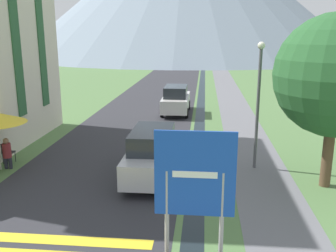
{
  "coord_description": "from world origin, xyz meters",
  "views": [
    {
      "loc": [
        1.4,
        -3.84,
        5.17
      ],
      "look_at": [
        0.06,
        10.0,
        1.68
      ],
      "focal_mm": 40.0,
      "sensor_mm": 36.0,
      "label": 1
    }
  ],
  "objects_px": {
    "parked_car_near": "(153,153)",
    "cafe_chair_far_right": "(8,151)",
    "road_sign": "(195,185)",
    "streetlamp": "(258,95)",
    "person_seated_near": "(7,152)",
    "tree_by_path": "(336,76)",
    "parked_car_far": "(176,100)"
  },
  "relations": [
    {
      "from": "road_sign",
      "to": "tree_by_path",
      "type": "distance_m",
      "value": 7.06
    },
    {
      "from": "road_sign",
      "to": "streetlamp",
      "type": "distance_m",
      "value": 7.22
    },
    {
      "from": "parked_car_near",
      "to": "cafe_chair_far_right",
      "type": "distance_m",
      "value": 6.08
    },
    {
      "from": "parked_car_near",
      "to": "person_seated_near",
      "type": "distance_m",
      "value": 5.74
    },
    {
      "from": "cafe_chair_far_right",
      "to": "tree_by_path",
      "type": "relative_size",
      "value": 0.15
    },
    {
      "from": "cafe_chair_far_right",
      "to": "person_seated_near",
      "type": "xyz_separation_m",
      "value": [
        0.29,
        -0.54,
        0.17
      ]
    },
    {
      "from": "cafe_chair_far_right",
      "to": "parked_car_far",
      "type": "bearing_deg",
      "value": 56.75
    },
    {
      "from": "parked_car_far",
      "to": "cafe_chair_far_right",
      "type": "height_order",
      "value": "parked_car_far"
    },
    {
      "from": "parked_car_near",
      "to": "parked_car_far",
      "type": "distance_m",
      "value": 11.12
    },
    {
      "from": "road_sign",
      "to": "parked_car_near",
      "type": "relative_size",
      "value": 0.71
    },
    {
      "from": "road_sign",
      "to": "parked_car_near",
      "type": "bearing_deg",
      "value": 106.58
    },
    {
      "from": "parked_car_near",
      "to": "tree_by_path",
      "type": "xyz_separation_m",
      "value": [
        6.04,
        -0.32,
        2.9
      ]
    },
    {
      "from": "parked_car_near",
      "to": "parked_car_far",
      "type": "relative_size",
      "value": 1.06
    },
    {
      "from": "parked_car_near",
      "to": "cafe_chair_far_right",
      "type": "height_order",
      "value": "parked_car_near"
    },
    {
      "from": "road_sign",
      "to": "person_seated_near",
      "type": "bearing_deg",
      "value": 141.95
    },
    {
      "from": "parked_car_far",
      "to": "person_seated_near",
      "type": "relative_size",
      "value": 3.47
    },
    {
      "from": "streetlamp",
      "to": "tree_by_path",
      "type": "relative_size",
      "value": 0.83
    },
    {
      "from": "parked_car_far",
      "to": "cafe_chair_far_right",
      "type": "distance_m",
      "value": 11.98
    },
    {
      "from": "person_seated_near",
      "to": "streetlamp",
      "type": "relative_size",
      "value": 0.25
    },
    {
      "from": "parked_car_near",
      "to": "streetlamp",
      "type": "height_order",
      "value": "streetlamp"
    },
    {
      "from": "person_seated_near",
      "to": "road_sign",
      "type": "bearing_deg",
      "value": -38.05
    },
    {
      "from": "cafe_chair_far_right",
      "to": "tree_by_path",
      "type": "bearing_deg",
      "value": -8.24
    },
    {
      "from": "road_sign",
      "to": "tree_by_path",
      "type": "xyz_separation_m",
      "value": [
        4.39,
        5.24,
        1.76
      ]
    },
    {
      "from": "parked_car_near",
      "to": "person_seated_near",
      "type": "height_order",
      "value": "parked_car_near"
    },
    {
      "from": "streetlamp",
      "to": "cafe_chair_far_right",
      "type": "bearing_deg",
      "value": -177.05
    },
    {
      "from": "person_seated_near",
      "to": "tree_by_path",
      "type": "distance_m",
      "value": 12.19
    },
    {
      "from": "person_seated_near",
      "to": "tree_by_path",
      "type": "relative_size",
      "value": 0.21
    },
    {
      "from": "streetlamp",
      "to": "parked_car_far",
      "type": "bearing_deg",
      "value": 111.35
    },
    {
      "from": "parked_car_near",
      "to": "person_seated_near",
      "type": "xyz_separation_m",
      "value": [
        -5.73,
        0.22,
        -0.23
      ]
    },
    {
      "from": "road_sign",
      "to": "parked_car_far",
      "type": "relative_size",
      "value": 0.76
    },
    {
      "from": "streetlamp",
      "to": "parked_car_near",
      "type": "bearing_deg",
      "value": -161.63
    },
    {
      "from": "road_sign",
      "to": "parked_car_far",
      "type": "height_order",
      "value": "road_sign"
    }
  ]
}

